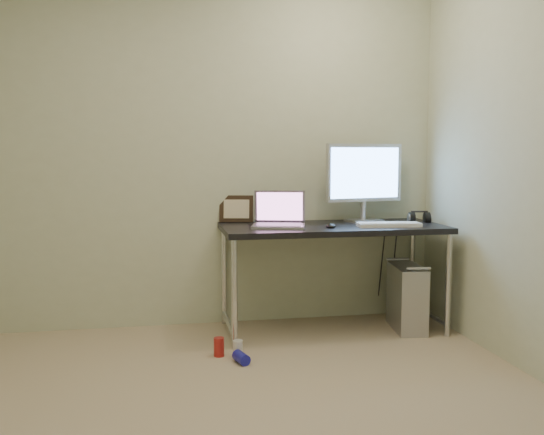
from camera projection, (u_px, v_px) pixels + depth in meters
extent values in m
plane|color=tan|center=(230.00, 427.00, 2.77)|extent=(3.50, 3.50, 0.00)
cube|color=beige|center=(200.00, 154.00, 4.35)|extent=(3.50, 0.02, 2.50)
cube|color=black|center=(333.00, 228.00, 4.24)|extent=(1.55, 0.68, 0.04)
cylinder|color=silver|center=(234.00, 295.00, 3.85)|extent=(0.04, 0.04, 0.71)
cylinder|color=silver|center=(224.00, 276.00, 4.44)|extent=(0.04, 0.04, 0.71)
cylinder|color=silver|center=(448.00, 285.00, 4.13)|extent=(0.04, 0.04, 0.71)
cylinder|color=silver|center=(412.00, 269.00, 4.71)|extent=(0.04, 0.04, 0.71)
cylinder|color=silver|center=(229.00, 324.00, 4.17)|extent=(0.04, 0.60, 0.04)
cylinder|color=silver|center=(428.00, 313.00, 4.45)|extent=(0.04, 0.60, 0.04)
cube|color=#BABBBF|center=(407.00, 298.00, 4.31)|extent=(0.25, 0.46, 0.46)
cylinder|color=#B8B8C0|center=(419.00, 268.00, 4.11)|extent=(0.16, 0.04, 0.02)
cylinder|color=#B8B8C0|center=(398.00, 259.00, 4.46)|extent=(0.16, 0.04, 0.02)
cylinder|color=black|center=(382.00, 265.00, 4.65)|extent=(0.01, 0.16, 0.69)
cylinder|color=black|center=(394.00, 267.00, 4.65)|extent=(0.02, 0.11, 0.71)
cylinder|color=#AD211D|center=(219.00, 347.00, 3.74)|extent=(0.07, 0.07, 0.12)
cylinder|color=silver|center=(238.00, 349.00, 3.71)|extent=(0.08, 0.08, 0.11)
cylinder|color=#1B1BA2|center=(241.00, 358.00, 3.62)|extent=(0.10, 0.14, 0.07)
cube|color=#B8B8C0|center=(279.00, 226.00, 4.11)|extent=(0.41, 0.33, 0.02)
cube|color=slate|center=(279.00, 224.00, 4.11)|extent=(0.36, 0.28, 0.00)
cube|color=#95949C|center=(280.00, 206.00, 4.23)|extent=(0.36, 0.14, 0.23)
cube|color=#7A476F|center=(280.00, 206.00, 4.23)|extent=(0.32, 0.12, 0.20)
cube|color=#B8B8C0|center=(364.00, 221.00, 4.45)|extent=(0.27, 0.22, 0.02)
cylinder|color=#B8B8C0|center=(363.00, 210.00, 4.46)|extent=(0.04, 0.04, 0.13)
cube|color=#B8B8C0|center=(364.00, 173.00, 4.42)|extent=(0.60, 0.15, 0.42)
cube|color=#6AA3F8|center=(365.00, 173.00, 4.40)|extent=(0.54, 0.11, 0.36)
cube|color=white|center=(389.00, 225.00, 4.16)|extent=(0.44, 0.19, 0.03)
ellipsoid|color=black|center=(409.00, 223.00, 4.23)|extent=(0.08, 0.11, 0.03)
ellipsoid|color=black|center=(331.00, 225.00, 4.10)|extent=(0.09, 0.12, 0.04)
cylinder|color=black|center=(412.00, 219.00, 4.42)|extent=(0.05, 0.10, 0.09)
cylinder|color=black|center=(426.00, 218.00, 4.44)|extent=(0.05, 0.10, 0.09)
cube|color=black|center=(419.00, 212.00, 4.42)|extent=(0.12, 0.03, 0.01)
cube|color=black|center=(236.00, 209.00, 4.42)|extent=(0.25, 0.12, 0.20)
cylinder|color=silver|center=(264.00, 216.00, 4.42)|extent=(0.01, 0.01, 0.10)
cylinder|color=white|center=(264.00, 208.00, 4.42)|extent=(0.05, 0.04, 0.04)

